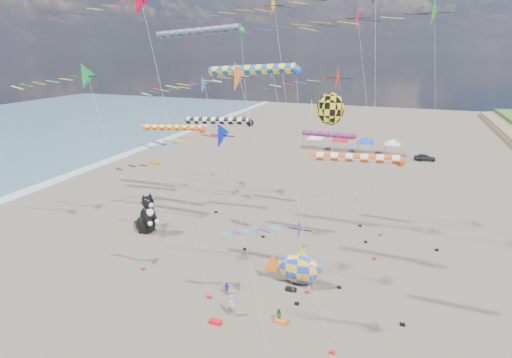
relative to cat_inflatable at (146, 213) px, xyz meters
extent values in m
plane|color=brown|center=(15.46, -14.63, -2.41)|extent=(260.00, 260.00, 0.00)
cone|color=blue|center=(8.11, -0.11, 14.11)|extent=(1.65, 1.77, 1.82)
cylinder|color=#B2B2B2|center=(9.97, -0.11, 5.85)|extent=(3.74, 0.02, 16.53)
cube|color=black|center=(11.83, -0.11, -2.31)|extent=(0.36, 0.24, 0.20)
cone|color=#FFA018|center=(15.15, 2.75, 21.19)|extent=(2.00, 2.14, 2.21)
cylinder|color=#B2B2B2|center=(16.30, 2.75, 9.39)|extent=(2.31, 0.02, 23.61)
cube|color=black|center=(17.44, 2.75, -2.31)|extent=(0.36, 0.24, 0.20)
cone|color=red|center=(19.60, 5.84, 14.69)|extent=(2.46, 2.63, 2.71)
cylinder|color=#B2B2B2|center=(21.50, 5.84, 6.14)|extent=(3.81, 0.02, 17.11)
cube|color=black|center=(23.39, 5.84, -2.31)|extent=(0.36, 0.24, 0.20)
cone|color=#0419B7|center=(16.51, -14.08, 12.41)|extent=(1.60, 1.71, 1.77)
cylinder|color=#B2B2B2|center=(17.84, -14.08, 5.00)|extent=(2.69, 0.02, 14.83)
cone|color=#10993A|center=(2.37, -7.01, 15.23)|extent=(2.19, 2.34, 2.42)
cylinder|color=#B2B2B2|center=(3.34, -7.01, 6.41)|extent=(1.96, 0.02, 17.65)
cube|color=black|center=(4.30, -7.01, -2.31)|extent=(0.36, 0.24, 0.20)
cone|color=#5E209E|center=(20.18, -11.79, 6.03)|extent=(1.64, 1.76, 1.81)
cylinder|color=#B2B2B2|center=(21.50, -11.79, 1.81)|extent=(2.67, 0.02, 8.45)
cube|color=black|center=(22.83, -11.79, -2.31)|extent=(0.36, 0.24, 0.20)
cone|color=orange|center=(15.99, -7.28, 15.46)|extent=(2.17, 2.33, 2.40)
cylinder|color=#B2B2B2|center=(17.60, -7.28, 6.52)|extent=(3.24, 0.02, 17.88)
cube|color=black|center=(19.21, -7.28, -2.31)|extent=(0.36, 0.24, 0.20)
cone|color=orange|center=(-0.25, 2.39, 4.59)|extent=(1.48, 1.59, 1.64)
cylinder|color=#B2B2B2|center=(0.67, 2.39, 1.09)|extent=(1.87, 0.02, 7.01)
cube|color=black|center=(1.59, 2.39, -2.31)|extent=(0.36, 0.24, 0.20)
cylinder|color=#B2B2B2|center=(23.51, 2.43, 9.76)|extent=(2.04, 0.02, 24.35)
cube|color=black|center=(24.52, 2.43, -2.31)|extent=(0.36, 0.24, 0.20)
cone|color=blue|center=(11.48, 12.55, 14.61)|extent=(1.62, 1.73, 1.78)
cylinder|color=#B2B2B2|center=(12.92, 12.55, 6.10)|extent=(2.91, 0.02, 17.03)
cube|color=black|center=(14.36, 12.55, -2.31)|extent=(0.36, 0.24, 0.20)
cylinder|color=#B2B2B2|center=(10.16, -8.89, 9.18)|extent=(3.87, 0.02, 23.20)
cube|color=black|center=(12.09, -8.89, -2.31)|extent=(0.36, 0.24, 0.20)
cone|color=red|center=(22.49, 8.11, 20.22)|extent=(2.64, 2.83, 2.91)
cylinder|color=#B2B2B2|center=(23.63, 8.11, 8.90)|extent=(2.32, 0.02, 22.63)
cube|color=black|center=(24.78, 8.11, -2.31)|extent=(0.36, 0.24, 0.20)
cone|color=#1C891F|center=(27.51, 6.50, 20.38)|extent=(2.83, 3.03, 3.12)
cylinder|color=#B2B2B2|center=(28.97, 6.50, 8.98)|extent=(2.94, 0.02, 22.80)
cube|color=black|center=(30.43, 6.50, -2.31)|extent=(0.36, 0.24, 0.20)
cylinder|color=#DE460F|center=(22.76, -7.06, 10.21)|extent=(6.08, 0.62, 0.62)
sphere|color=#DE460F|center=(25.80, -7.06, 10.21)|extent=(0.66, 0.66, 0.66)
cylinder|color=#B2B2B2|center=(26.55, -7.06, 3.90)|extent=(1.52, 0.02, 12.62)
cube|color=black|center=(27.30, -7.06, -2.31)|extent=(0.36, 0.24, 0.20)
cylinder|color=#FF3B15|center=(-0.78, 7.73, 8.13)|extent=(8.13, 0.73, 0.73)
sphere|color=#FF3B15|center=(3.29, 7.73, 8.13)|extent=(0.76, 0.76, 0.76)
cylinder|color=#B2B2B2|center=(4.04, 7.73, 2.86)|extent=(1.52, 0.02, 10.55)
cube|color=black|center=(4.79, 7.73, -2.31)|extent=(0.36, 0.24, 0.20)
cylinder|color=#18893A|center=(5.33, 3.83, 19.00)|extent=(9.47, 0.78, 0.78)
sphere|color=#18893A|center=(10.07, 3.83, 19.00)|extent=(0.82, 0.82, 0.82)
cylinder|color=#B2B2B2|center=(10.82, 3.83, 8.29)|extent=(1.52, 0.02, 21.41)
cube|color=black|center=(11.57, 3.83, -2.31)|extent=(0.36, 0.24, 0.20)
cylinder|color=#124BB5|center=(13.38, -2.15, 15.69)|extent=(7.73, 0.80, 0.80)
sphere|color=#124BB5|center=(17.25, -2.15, 15.69)|extent=(0.84, 0.84, 0.84)
cylinder|color=#B2B2B2|center=(18.00, -2.15, 6.64)|extent=(1.52, 0.02, 18.11)
cube|color=black|center=(18.75, -2.15, -2.31)|extent=(0.36, 0.24, 0.20)
cylinder|color=black|center=(7.43, 3.24, 10.20)|extent=(7.47, 0.76, 0.76)
sphere|color=black|center=(11.17, 3.24, 10.20)|extent=(0.80, 0.80, 0.80)
cylinder|color=#B2B2B2|center=(11.92, 3.24, 3.89)|extent=(1.52, 0.02, 12.61)
cube|color=black|center=(12.67, 3.24, -2.31)|extent=(0.36, 0.24, 0.20)
cylinder|color=red|center=(18.00, 9.82, 8.22)|extent=(5.72, 0.63, 0.63)
sphere|color=red|center=(20.86, 9.82, 8.22)|extent=(0.67, 0.67, 0.67)
cylinder|color=#B2B2B2|center=(21.61, 9.82, 2.91)|extent=(1.52, 0.02, 10.64)
cube|color=black|center=(22.36, 9.82, -2.31)|extent=(0.36, 0.24, 0.20)
ellipsoid|color=yellow|center=(20.07, -1.77, 12.70)|extent=(2.20, 0.40, 2.64)
cone|color=yellow|center=(18.57, -1.77, 12.70)|extent=(0.12, 1.80, 1.80)
cylinder|color=#B2B2B2|center=(21.07, -2.77, 5.14)|extent=(2.03, 2.03, 15.11)
cube|color=black|center=(22.07, -3.77, -2.31)|extent=(0.36, 0.24, 0.20)
ellipsoid|color=blue|center=(18.62, -4.41, -0.85)|extent=(4.23, 2.16, 2.70)
cone|color=orange|center=(16.28, -4.41, -0.85)|extent=(1.98, 0.38, 1.98)
cone|color=yellow|center=(18.80, -4.41, 0.50)|extent=(1.44, 0.29, 1.44)
cylinder|color=#B2B2B2|center=(19.66, -4.91, -1.86)|extent=(0.12, 1.03, 1.14)
cube|color=red|center=(19.62, -5.41, -2.31)|extent=(0.36, 0.24, 0.20)
imported|color=#94969F|center=(14.82, -10.42, -1.51)|extent=(0.73, 0.56, 1.80)
imported|color=#1E752C|center=(18.45, -9.86, -1.85)|extent=(0.69, 0.63, 1.13)
imported|color=#2B2CBA|center=(13.26, -7.91, -1.84)|extent=(0.73, 0.50, 1.15)
cube|color=orange|center=(18.64, -9.98, -2.26)|extent=(0.90, 0.44, 0.30)
cube|color=black|center=(18.24, -5.58, -2.26)|extent=(0.90, 0.44, 0.30)
cube|color=red|center=(14.00, -11.68, -2.26)|extent=(0.90, 0.44, 0.30)
cube|color=white|center=(9.46, 45.37, -0.16)|extent=(3.00, 3.00, 0.15)
pyramid|color=white|center=(9.46, 45.37, 0.89)|extent=(4.20, 4.20, 1.00)
cylinder|color=#999999|center=(8.16, 44.07, -1.31)|extent=(0.08, 0.08, 2.20)
cylinder|color=#999999|center=(10.76, 44.07, -1.31)|extent=(0.08, 0.08, 2.20)
cylinder|color=#999999|center=(8.16, 46.67, -1.31)|extent=(0.08, 0.08, 2.20)
cylinder|color=#999999|center=(10.76, 46.67, -1.31)|extent=(0.08, 0.08, 2.20)
cube|color=red|center=(14.46, 45.37, -0.16)|extent=(3.00, 3.00, 0.15)
pyramid|color=red|center=(14.46, 45.37, 0.89)|extent=(4.20, 4.20, 1.00)
cylinder|color=#999999|center=(13.16, 44.07, -1.31)|extent=(0.08, 0.08, 2.20)
cylinder|color=#999999|center=(15.76, 44.07, -1.31)|extent=(0.08, 0.08, 2.20)
cylinder|color=#999999|center=(13.16, 46.67, -1.31)|extent=(0.08, 0.08, 2.20)
cylinder|color=#999999|center=(15.76, 46.67, -1.31)|extent=(0.08, 0.08, 2.20)
cube|color=blue|center=(19.46, 45.37, -0.16)|extent=(3.00, 3.00, 0.15)
pyramid|color=blue|center=(19.46, 45.37, 0.89)|extent=(4.20, 4.20, 1.00)
cylinder|color=#999999|center=(18.16, 44.07, -1.31)|extent=(0.08, 0.08, 2.20)
cylinder|color=#999999|center=(20.76, 44.07, -1.31)|extent=(0.08, 0.08, 2.20)
cylinder|color=#999999|center=(18.16, 46.67, -1.31)|extent=(0.08, 0.08, 2.20)
cylinder|color=#999999|center=(20.76, 46.67, -1.31)|extent=(0.08, 0.08, 2.20)
cube|color=silver|center=(24.46, 45.37, -0.16)|extent=(3.00, 3.00, 0.15)
pyramid|color=silver|center=(24.46, 45.37, 0.89)|extent=(4.20, 4.20, 1.00)
cylinder|color=#999999|center=(23.16, 44.07, -1.31)|extent=(0.08, 0.08, 2.20)
cylinder|color=#999999|center=(25.76, 44.07, -1.31)|extent=(0.08, 0.08, 2.20)
cylinder|color=#999999|center=(23.16, 46.67, -1.31)|extent=(0.08, 0.08, 2.20)
cylinder|color=#999999|center=(25.76, 46.67, -1.31)|extent=(0.08, 0.08, 2.20)
imported|color=#26262D|center=(30.42, 43.37, -1.77)|extent=(3.95, 2.11, 1.28)
camera|label=1|loc=(25.57, -34.33, 17.34)|focal=28.00mm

